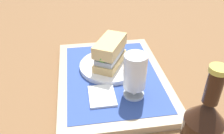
# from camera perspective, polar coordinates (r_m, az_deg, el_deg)

# --- Properties ---
(ground_plane) EXTENTS (3.00, 3.00, 0.00)m
(ground_plane) POSITION_cam_1_polar(r_m,az_deg,el_deg) (0.75, 0.00, -3.17)
(ground_plane) COLOR brown
(tray) EXTENTS (0.44, 0.32, 0.02)m
(tray) POSITION_cam_1_polar(r_m,az_deg,el_deg) (0.75, 0.00, -2.56)
(tray) COLOR tan
(tray) RESTS_ON ground_plane
(placemat) EXTENTS (0.38, 0.27, 0.00)m
(placemat) POSITION_cam_1_polar(r_m,az_deg,el_deg) (0.74, 0.00, -1.89)
(placemat) COLOR #2D4793
(placemat) RESTS_ON tray
(plate) EXTENTS (0.19, 0.19, 0.01)m
(plate) POSITION_cam_1_polar(r_m,az_deg,el_deg) (0.77, -0.53, 0.25)
(plate) COLOR white
(plate) RESTS_ON placemat
(sandwich) EXTENTS (0.14, 0.12, 0.08)m
(sandwich) POSITION_cam_1_polar(r_m,az_deg,el_deg) (0.74, -0.64, 3.36)
(sandwich) COLOR tan
(sandwich) RESTS_ON plate
(beer_glass) EXTENTS (0.06, 0.06, 0.12)m
(beer_glass) POSITION_cam_1_polar(r_m,az_deg,el_deg) (0.63, 5.34, -1.79)
(beer_glass) COLOR silver
(beer_glass) RESTS_ON placemat
(napkin_folded) EXTENTS (0.09, 0.07, 0.01)m
(napkin_folded) POSITION_cam_1_polar(r_m,az_deg,el_deg) (0.66, -2.34, -6.71)
(napkin_folded) COLOR white
(napkin_folded) RESTS_ON placemat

